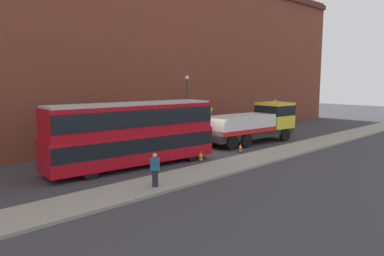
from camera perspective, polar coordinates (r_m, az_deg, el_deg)
name	(u,v)px	position (r m, az deg, el deg)	size (l,w,h in m)	color
ground_plane	(205,152)	(27.28, 2.15, -3.88)	(120.00, 120.00, 0.00)	#38383D
near_kerb	(250,160)	(24.59, 9.22, -5.09)	(60.00, 2.80, 0.15)	gray
building_facade	(150,49)	(31.84, -6.66, 12.33)	(60.00, 1.50, 16.00)	brown
recovery_tow_truck	(254,123)	(31.51, 9.91, 0.82)	(10.23, 3.49, 3.67)	#2D2D2D
double_decker_bus	(133,132)	(22.70, -9.36, -0.62)	(11.19, 3.59, 4.06)	#B70C19
pedestrian_onlooker	(155,170)	(18.08, -5.92, -6.73)	(0.42, 0.48, 1.71)	#232333
traffic_cone_near_bus	(201,156)	(24.40, 1.41, -4.45)	(0.36, 0.36, 0.72)	orange
traffic_cone_midway	(240,148)	(27.52, 7.71, -3.12)	(0.36, 0.36, 0.72)	orange
street_lamp	(187,103)	(31.60, -0.80, 4.07)	(0.36, 0.36, 5.83)	#38383D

